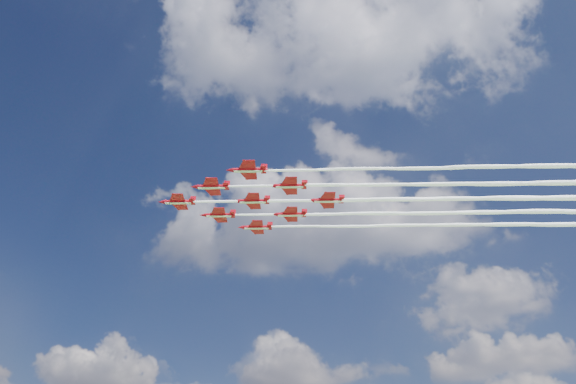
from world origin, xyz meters
name	(u,v)px	position (x,y,z in m)	size (l,w,h in m)	color
jet_lead	(454,199)	(42.16, 4.81, 78.88)	(138.26, 30.61, 2.30)	#B00917
jet_row2_port	(500,183)	(52.45, -0.21, 78.88)	(138.26, 30.61, 2.30)	#B00917
jet_row2_starb	(484,212)	(49.82, 13.33, 78.88)	(138.26, 30.61, 2.30)	#B00917
jet_row3_port	(551,166)	(62.74, -5.24, 78.88)	(138.26, 30.61, 2.30)	#B00917
jet_row3_centre	(529,198)	(60.11, 8.30, 78.88)	(138.26, 30.61, 2.30)	#B00917
jet_row3_starb	(511,225)	(57.48, 21.84, 78.88)	(138.26, 30.61, 2.30)	#B00917
jet_row4_starb	(556,212)	(67.77, 16.81, 78.88)	(138.26, 30.61, 2.30)	#B00917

